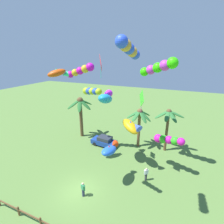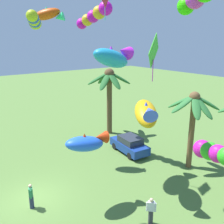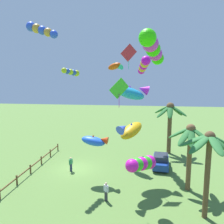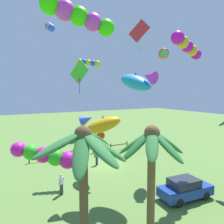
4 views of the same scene
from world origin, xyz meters
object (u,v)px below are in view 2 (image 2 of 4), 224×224
palm_tree_0 (193,111)px  kite_fish_5 (113,57)px  kite_tube_10 (34,20)px  spectator_0 (151,211)px  kite_fish_2 (146,113)px  kite_tube_1 (216,153)px  kite_fish_7 (49,15)px  parked_car_0 (130,144)px  palm_tree_2 (109,86)px  kite_tube_6 (95,15)px  spectator_1 (31,196)px  kite_diamond_3 (154,51)px  kite_fish_8 (87,143)px

palm_tree_0 → kite_fish_5: size_ratio=1.61×
kite_fish_5 → kite_tube_10: size_ratio=1.79×
palm_tree_0 → kite_fish_5: kite_fish_5 is taller
spectator_0 → kite_tube_10: kite_tube_10 is taller
kite_fish_2 → kite_tube_10: kite_tube_10 is taller
kite_tube_1 → kite_fish_2: kite_fish_2 is taller
kite_fish_7 → parked_car_0: bearing=63.0°
palm_tree_2 → kite_fish_7: kite_fish_7 is taller
kite_tube_6 → kite_tube_10: size_ratio=1.77×
parked_car_0 → spectator_1: spectator_1 is taller
spectator_0 → kite_tube_6: (-9.67, 2.92, 10.71)m
kite_tube_6 → kite_diamond_3: bearing=-13.4°
palm_tree_0 → kite_diamond_3: size_ratio=2.49×
palm_tree_0 → kite_tube_10: kite_tube_10 is taller
palm_tree_0 → parked_car_0: palm_tree_0 is taller
spectator_1 → kite_fish_5: size_ratio=0.42×
kite_tube_1 → kite_fish_8: kite_tube_1 is taller
kite_tube_1 → kite_tube_6: bearing=179.7°
kite_fish_8 → kite_tube_10: kite_tube_10 is taller
parked_car_0 → kite_tube_10: bearing=-69.4°
kite_fish_5 → kite_tube_6: kite_tube_6 is taller
palm_tree_0 → spectator_0: (2.80, -7.01, -3.81)m
palm_tree_0 → kite_fish_7: bearing=-135.5°
palm_tree_0 → kite_tube_6: size_ratio=1.63×
kite_fish_8 → kite_fish_2: bearing=71.0°
kite_fish_8 → kite_fish_7: bearing=170.5°
kite_fish_8 → kite_tube_10: size_ratio=1.33×
palm_tree_0 → kite_fish_5: 7.20m
spectator_1 → kite_fish_5: kite_fish_5 is taller
spectator_1 → kite_tube_10: 9.84m
palm_tree_2 → kite_tube_10: bearing=-51.3°
palm_tree_0 → spectator_0: bearing=-68.2°
palm_tree_2 → kite_fish_5: 9.11m
kite_tube_1 → kite_fish_2: bearing=-165.2°
kite_tube_1 → kite_tube_10: (-5.86, -6.93, 6.55)m
kite_tube_1 → kite_tube_6: 13.58m
kite_fish_8 → spectator_0: bearing=24.9°
kite_fish_5 → palm_tree_2: bearing=145.5°
palm_tree_2 → kite_fish_8: 12.24m
kite_fish_2 → kite_tube_6: 9.50m
kite_fish_7 → kite_fish_2: bearing=16.2°
palm_tree_0 → spectator_1: (-2.41, -11.72, -3.81)m
palm_tree_0 → kite_fish_2: 5.29m
kite_fish_5 → kite_diamond_3: bearing=-10.4°
spectator_0 → kite_tube_1: kite_tube_1 is taller
kite_tube_10 → kite_diamond_3: bearing=58.9°
spectator_1 → kite_fish_5: bearing=94.4°
kite_diamond_3 → palm_tree_2: bearing=154.0°
parked_car_0 → kite_diamond_3: size_ratio=1.66×
kite_tube_10 → kite_tube_1: bearing=49.8°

